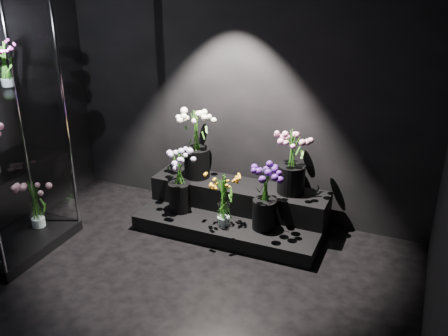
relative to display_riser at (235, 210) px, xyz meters
The scene contains 11 objects.
floor 1.63m from the display_riser, 92.75° to the right, with size 4.00×4.00×0.00m, color black.
wall_back 1.28m from the display_riser, 101.64° to the left, with size 4.00×4.00×0.00m, color black.
display_riser is the anchor object (origin of this frame).
display_case 2.34m from the display_riser, 144.91° to the right, with size 0.62×1.04×2.28m.
bouquet_orange_bells 0.40m from the display_riser, 90.95° to the right, with size 0.33×0.33×0.55m.
bouquet_lilac 0.69m from the display_riser, 159.94° to the right, with size 0.46×0.46×0.68m.
bouquet_purple 0.56m from the display_riser, 28.29° to the right, with size 0.37×0.37×0.65m.
bouquet_cream_roses 0.85m from the display_riser, 165.11° to the left, with size 0.51×0.51×0.75m.
bouquet_pink_roses 0.84m from the display_riser, 15.30° to the left, with size 0.43×0.43×0.69m.
bouquet_case_magenta 2.61m from the display_riser, 149.75° to the right, with size 0.28×0.28×0.40m.
bouquet_case_base_pink 2.02m from the display_riser, 150.82° to the right, with size 0.40×0.40×0.50m.
Camera 1 is at (1.78, -2.70, 2.64)m, focal length 40.00 mm.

